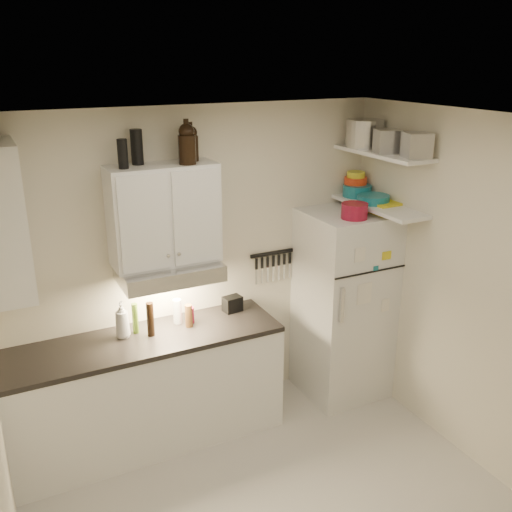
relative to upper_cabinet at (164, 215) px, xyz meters
name	(u,v)px	position (x,y,z in m)	size (l,w,h in m)	color
ceiling	(290,123)	(0.30, -1.33, 0.78)	(3.20, 3.00, 0.02)	silver
back_wall	(196,267)	(0.30, 0.18, -0.53)	(3.20, 0.02, 2.60)	beige
right_wall	(481,298)	(1.91, -1.33, -0.53)	(0.02, 3.00, 2.60)	beige
base_cabinet	(148,393)	(-0.25, -0.14, -1.39)	(2.10, 0.60, 0.88)	white
countertop	(144,340)	(-0.25, -0.14, -0.93)	(2.10, 0.62, 0.04)	black
upper_cabinet	(164,215)	(0.00, 0.00, 0.00)	(0.80, 0.33, 0.75)	white
range_hood	(170,272)	(0.00, -0.06, -0.44)	(0.76, 0.46, 0.12)	silver
fridge	(344,305)	(1.55, -0.18, -0.98)	(0.70, 0.68, 1.70)	silver
shelf_hi	(382,153)	(1.75, -0.31, 0.38)	(0.30, 0.95, 0.03)	white
shelf_lo	(379,206)	(1.75, -0.31, -0.07)	(0.30, 0.95, 0.03)	white
knife_strip	(272,253)	(1.00, 0.15, -0.51)	(0.42, 0.02, 0.03)	black
dutch_oven	(354,211)	(1.48, -0.35, -0.06)	(0.22, 0.22, 0.12)	maroon
book_stack	(382,207)	(1.80, -0.30, -0.08)	(0.22, 0.28, 0.09)	yellow
spice_jar	(359,207)	(1.62, -0.22, -0.08)	(0.06, 0.06, 0.10)	silver
stock_pot	(365,133)	(1.76, -0.05, 0.50)	(0.32, 0.32, 0.23)	silver
tin_a	(387,141)	(1.72, -0.39, 0.48)	(0.18, 0.16, 0.18)	#AAAAAD
tin_b	(417,145)	(1.78, -0.66, 0.48)	(0.19, 0.19, 0.19)	#AAAAAD
bowl_teal	(357,191)	(1.76, 0.01, 0.00)	(0.25, 0.25, 0.10)	#176F7F
bowl_orange	(356,181)	(1.77, 0.05, 0.08)	(0.20, 0.20, 0.06)	red
bowl_yellow	(356,174)	(1.77, 0.05, 0.13)	(0.16, 0.16, 0.05)	yellow
plates	(373,199)	(1.74, -0.25, -0.02)	(0.27, 0.27, 0.07)	#176F7F
growler_a	(187,143)	(0.18, -0.08, 0.52)	(0.13, 0.13, 0.30)	black
growler_b	(191,143)	(0.25, 0.04, 0.51)	(0.11, 0.11, 0.26)	black
thermos_a	(137,147)	(-0.15, 0.07, 0.50)	(0.09, 0.09, 0.25)	black
thermos_b	(123,154)	(-0.28, -0.04, 0.48)	(0.07, 0.07, 0.20)	black
soap_bottle	(122,318)	(-0.38, -0.05, -0.74)	(0.12, 0.12, 0.32)	white
pepper_mill	(189,316)	(0.12, -0.10, -0.81)	(0.06, 0.06, 0.19)	#56371A
oil_bottle	(135,318)	(-0.28, -0.02, -0.78)	(0.05, 0.05, 0.24)	#4C6F1B
vinegar_bottle	(150,319)	(-0.19, -0.11, -0.77)	(0.06, 0.06, 0.27)	black
clear_bottle	(177,311)	(0.07, 0.00, -0.80)	(0.07, 0.07, 0.20)	silver
red_jar	(190,315)	(0.16, -0.04, -0.84)	(0.07, 0.07, 0.13)	maroon
caddy	(232,304)	(0.55, 0.01, -0.84)	(0.15, 0.11, 0.13)	black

